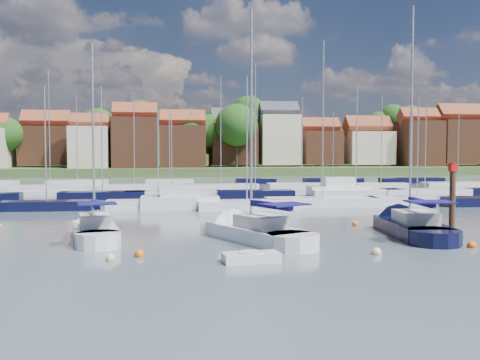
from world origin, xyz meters
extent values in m
plane|color=#3F4E55|center=(0.00, 40.00, 0.00)|extent=(260.00, 260.00, 0.00)
cube|color=silver|center=(-10.70, 3.61, 0.25)|extent=(3.46, 6.14, 1.20)
cone|color=silver|center=(-11.38, 7.16, 0.25)|extent=(2.90, 3.22, 2.41)
cylinder|color=silver|center=(-10.15, 0.77, 0.25)|extent=(2.83, 2.83, 1.20)
cube|color=beige|center=(-10.62, 3.21, 1.20)|extent=(2.11, 2.69, 0.70)
cylinder|color=#B2B2B7|center=(-10.78, 4.00, 6.21)|extent=(0.14, 0.14, 10.73)
cylinder|color=#B2B2B7|center=(-10.47, 2.42, 2.05)|extent=(0.71, 3.18, 0.10)
cube|color=#121053|center=(-10.47, 2.42, 2.20)|extent=(0.87, 3.06, 0.35)
cube|color=#121053|center=(-10.27, 1.40, 2.35)|extent=(2.29, 1.81, 0.08)
cube|color=silver|center=(-1.32, 1.95, 0.25)|extent=(5.57, 7.37, 1.20)
cone|color=silver|center=(-3.21, 5.77, 0.25)|extent=(4.02, 4.23, 2.84)
cylinder|color=silver|center=(0.19, -1.11, 0.25)|extent=(3.81, 3.81, 1.20)
cube|color=beige|center=(-1.11, 1.53, 1.20)|extent=(3.04, 3.43, 0.70)
cylinder|color=#B2B2B7|center=(-1.53, 2.38, 7.16)|extent=(0.14, 0.14, 12.63)
cylinder|color=#B2B2B7|center=(-0.69, 0.68, 2.05)|extent=(1.77, 3.44, 0.10)
cube|color=#121053|center=(-0.69, 0.68, 2.20)|extent=(1.86, 3.36, 0.35)
cube|color=#121053|center=(-0.15, -0.43, 2.35)|extent=(2.92, 2.60, 0.08)
cube|color=black|center=(8.69, 2.70, 0.25)|extent=(3.68, 7.34, 1.20)
cone|color=black|center=(9.16, 7.09, 0.25)|extent=(3.29, 3.73, 2.94)
cylinder|color=black|center=(8.31, -0.81, 0.25)|extent=(3.24, 3.24, 1.20)
cube|color=beige|center=(8.64, 2.21, 1.20)|extent=(2.36, 3.15, 0.70)
cylinder|color=#B2B2B7|center=(8.74, 3.19, 7.54)|extent=(0.14, 0.14, 13.39)
cylinder|color=#B2B2B7|center=(8.53, 1.24, 2.05)|extent=(0.52, 3.91, 0.10)
cube|color=#121053|center=(8.53, 1.24, 2.20)|extent=(0.70, 3.74, 0.35)
cube|color=#121053|center=(8.40, -0.03, 2.35)|extent=(2.68, 2.02, 0.08)
cube|color=silver|center=(-2.53, -4.03, 0.19)|extent=(2.76, 1.46, 0.52)
cylinder|color=silver|center=(-2.53, -4.03, 0.33)|extent=(1.23, 1.23, 0.33)
cylinder|color=#4C331E|center=(10.19, 0.69, 1.14)|extent=(0.36, 0.36, 6.79)
cube|color=red|center=(10.19, 0.69, 4.27)|extent=(0.40, 0.40, 0.44)
sphere|color=beige|center=(-9.15, -2.73, 0.00)|extent=(0.47, 0.47, 0.47)
sphere|color=#D85914|center=(-7.83, -1.97, 0.00)|extent=(0.50, 0.50, 0.50)
sphere|color=beige|center=(4.04, -3.03, 0.00)|extent=(0.51, 0.51, 0.51)
sphere|color=#D85914|center=(6.65, 7.27, 0.00)|extent=(0.42, 0.42, 0.42)
sphere|color=#D85914|center=(9.91, -1.88, 0.00)|extent=(0.50, 0.50, 0.50)
cube|color=black|center=(-17.11, 20.54, 0.35)|extent=(8.01, 2.24, 1.00)
cylinder|color=#B2B2B7|center=(-17.11, 20.54, 5.93)|extent=(0.12, 0.12, 10.16)
cube|color=silver|center=(-7.27, 20.20, 0.35)|extent=(9.22, 2.58, 1.00)
cylinder|color=#B2B2B7|center=(-7.27, 20.20, 4.94)|extent=(0.12, 0.12, 8.18)
cube|color=silver|center=(0.63, 18.61, 0.35)|extent=(8.78, 2.46, 1.00)
cylinder|color=#B2B2B7|center=(0.63, 18.61, 6.38)|extent=(0.12, 0.12, 11.06)
cube|color=silver|center=(8.23, 20.67, 0.35)|extent=(10.79, 3.02, 1.00)
cylinder|color=#B2B2B7|center=(8.23, 20.67, 8.29)|extent=(0.12, 0.12, 14.87)
cube|color=silver|center=(17.98, 21.03, 0.35)|extent=(10.13, 2.84, 1.00)
cylinder|color=#B2B2B7|center=(17.98, 21.03, 5.65)|extent=(0.12, 0.12, 9.59)
cube|color=silver|center=(-5.31, 20.00, 0.50)|extent=(7.00, 2.60, 1.40)
cube|color=silver|center=(-5.31, 20.00, 1.60)|extent=(3.50, 2.20, 1.30)
cube|color=black|center=(-13.55, 31.64, 0.35)|extent=(9.30, 2.60, 1.00)
cylinder|color=#B2B2B7|center=(-13.55, 31.64, 6.59)|extent=(0.12, 0.12, 11.48)
cube|color=silver|center=(-5.94, 32.01, 0.35)|extent=(10.40, 2.91, 1.00)
cylinder|color=#B2B2B7|center=(-5.94, 32.01, 5.24)|extent=(0.12, 0.12, 8.77)
cube|color=black|center=(3.48, 31.28, 0.35)|extent=(8.80, 2.46, 1.00)
cylinder|color=#B2B2B7|center=(3.48, 31.28, 8.01)|extent=(0.12, 0.12, 14.33)
cube|color=silver|center=(15.40, 31.16, 0.35)|extent=(10.73, 3.00, 1.00)
cylinder|color=#B2B2B7|center=(15.40, 31.16, 6.92)|extent=(0.12, 0.12, 12.14)
cube|color=silver|center=(23.82, 30.97, 0.35)|extent=(10.48, 2.93, 1.00)
cylinder|color=#B2B2B7|center=(23.82, 30.97, 5.99)|extent=(0.12, 0.12, 10.28)
cube|color=silver|center=(13.46, 32.00, 0.50)|extent=(7.00, 2.60, 1.40)
cube|color=silver|center=(13.46, 32.00, 1.60)|extent=(3.50, 2.20, 1.30)
cube|color=silver|center=(-21.71, 44.21, 0.35)|extent=(9.71, 2.72, 1.00)
cylinder|color=#B2B2B7|center=(-21.71, 44.21, 8.29)|extent=(0.12, 0.12, 14.88)
cube|color=silver|center=(-10.84, 44.51, 0.35)|extent=(8.49, 2.38, 1.00)
cylinder|color=#B2B2B7|center=(-10.84, 44.51, 6.51)|extent=(0.12, 0.12, 11.31)
cube|color=silver|center=(0.79, 43.78, 0.35)|extent=(10.16, 2.85, 1.00)
cylinder|color=#B2B2B7|center=(0.79, 43.78, 8.15)|extent=(0.12, 0.12, 14.59)
cube|color=silver|center=(12.17, 43.90, 0.35)|extent=(9.53, 2.67, 1.00)
cylinder|color=#B2B2B7|center=(12.17, 43.90, 6.81)|extent=(0.12, 0.12, 11.91)
cube|color=silver|center=(23.16, 42.50, 0.35)|extent=(7.62, 2.13, 1.00)
cylinder|color=#B2B2B7|center=(23.16, 42.50, 6.91)|extent=(0.12, 0.12, 12.13)
cube|color=silver|center=(35.22, 43.59, 0.35)|extent=(10.17, 2.85, 1.00)
cylinder|color=#B2B2B7|center=(35.22, 43.59, 5.72)|extent=(0.12, 0.12, 9.73)
cube|color=silver|center=(-20.26, 56.56, 0.35)|extent=(9.24, 2.59, 1.00)
cylinder|color=#B2B2B7|center=(-20.26, 56.56, 7.43)|extent=(0.12, 0.12, 13.17)
cube|color=silver|center=(-6.08, 57.30, 0.35)|extent=(7.57, 2.12, 1.00)
cylinder|color=#B2B2B7|center=(-6.08, 57.30, 5.97)|extent=(0.12, 0.12, 10.24)
cube|color=black|center=(7.88, 57.47, 0.35)|extent=(6.58, 1.84, 1.00)
cylinder|color=#B2B2B7|center=(7.88, 57.47, 4.85)|extent=(0.12, 0.12, 8.01)
cube|color=black|center=(20.94, 57.40, 0.35)|extent=(9.92, 2.78, 1.00)
cylinder|color=#B2B2B7|center=(20.94, 57.40, 6.31)|extent=(0.12, 0.12, 10.92)
cube|color=black|center=(34.28, 56.37, 0.35)|extent=(10.55, 2.95, 1.00)
cylinder|color=#B2B2B7|center=(34.28, 56.37, 6.61)|extent=(0.12, 0.12, 11.51)
cube|color=#4B5B2D|center=(0.00, 117.00, 0.30)|extent=(200.00, 70.00, 3.00)
cube|color=#4B5B2D|center=(0.00, 142.00, 5.00)|extent=(200.00, 60.00, 14.00)
cube|color=brown|center=(-33.65, 97.79, 6.56)|extent=(10.37, 9.97, 8.73)
cube|color=brown|center=(-33.65, 97.79, 12.20)|extent=(10.57, 5.13, 5.13)
cube|color=beige|center=(-22.74, 89.00, 6.08)|extent=(8.09, 8.80, 8.96)
cube|color=brown|center=(-22.74, 89.00, 11.55)|extent=(8.25, 4.00, 4.00)
cube|color=brown|center=(-13.35, 89.94, 7.08)|extent=(9.36, 10.17, 10.97)
cube|color=brown|center=(-13.35, 89.94, 13.72)|extent=(9.54, 4.63, 4.63)
cube|color=brown|center=(-3.04, 91.65, 6.31)|extent=(9.90, 8.56, 9.42)
cube|color=brown|center=(-3.04, 91.65, 12.23)|extent=(10.10, 4.90, 4.90)
cube|color=brown|center=(9.10, 96.65, 6.95)|extent=(10.59, 8.93, 9.49)
cube|color=#383A42|center=(9.10, 96.65, 12.99)|extent=(10.80, 5.24, 5.24)
cube|color=beige|center=(19.71, 95.80, 8.02)|extent=(9.01, 8.61, 11.65)
cube|color=#383A42|center=(19.71, 95.80, 14.95)|extent=(9.19, 4.46, 4.46)
cube|color=brown|center=(30.17, 97.00, 6.20)|extent=(9.10, 9.34, 8.00)
cube|color=brown|center=(30.17, 97.00, 11.32)|extent=(9.28, 4.50, 4.50)
cube|color=beige|center=(41.95, 96.59, 6.14)|extent=(10.86, 9.59, 7.88)
cube|color=brown|center=(41.95, 96.59, 11.41)|extent=(11.07, 5.37, 5.37)
cube|color=brown|center=(53.76, 93.92, 7.09)|extent=(9.18, 9.96, 10.97)
cube|color=brown|center=(53.76, 93.92, 13.70)|extent=(9.36, 4.54, 4.54)
cube|color=brown|center=(65.18, 95.21, 7.58)|extent=(11.39, 9.67, 10.76)
cube|color=brown|center=(65.18, 95.21, 14.36)|extent=(11.62, 5.64, 5.64)
cylinder|color=#382619|center=(56.77, 115.51, 8.51)|extent=(0.50, 0.50, 4.47)
sphere|color=#25541A|center=(56.77, 115.51, 14.58)|extent=(8.18, 8.18, 8.18)
cylinder|color=#382619|center=(3.46, 95.93, 3.83)|extent=(0.50, 0.50, 4.46)
sphere|color=#25541A|center=(3.46, 95.93, 9.88)|extent=(8.15, 8.15, 8.15)
cylinder|color=#382619|center=(15.22, 113.68, 8.58)|extent=(0.50, 0.50, 5.15)
sphere|color=#25541A|center=(15.22, 113.68, 15.56)|extent=(9.41, 9.41, 9.41)
cylinder|color=#382619|center=(-13.54, 116.31, 8.68)|extent=(0.50, 0.50, 4.56)
sphere|color=#25541A|center=(-13.54, 116.31, 14.87)|extent=(8.34, 8.34, 8.34)
cylinder|color=#382619|center=(-23.24, 105.25, 4.18)|extent=(0.50, 0.50, 5.15)
sphere|color=#25541A|center=(-23.24, 105.25, 11.17)|extent=(9.42, 9.42, 9.42)
cylinder|color=#382619|center=(-38.67, 107.32, 6.76)|extent=(0.50, 0.50, 3.42)
sphere|color=#25541A|center=(-38.67, 107.32, 11.40)|extent=(6.26, 6.26, 6.26)
cylinder|color=#382619|center=(13.76, 104.71, 3.48)|extent=(0.50, 0.50, 3.77)
sphere|color=#25541A|center=(13.76, 104.71, 8.60)|extent=(6.89, 6.89, 6.89)
cylinder|color=#382619|center=(9.05, 90.94, 4.21)|extent=(0.50, 0.50, 5.21)
sphere|color=#25541A|center=(9.05, 90.94, 11.28)|extent=(9.53, 9.53, 9.53)
cylinder|color=#382619|center=(61.93, 101.62, 3.09)|extent=(0.50, 0.50, 2.97)
sphere|color=#25541A|center=(61.93, 101.62, 7.12)|extent=(5.44, 5.44, 5.44)
cylinder|color=#382619|center=(-1.15, 93.75, 4.02)|extent=(0.50, 0.50, 4.84)
sphere|color=#25541A|center=(-1.15, 93.75, 10.59)|extent=(8.85, 8.85, 8.85)
cylinder|color=#382619|center=(52.68, 115.72, 8.17)|extent=(0.50, 0.50, 3.72)
sphere|color=#25541A|center=(52.68, 115.72, 13.21)|extent=(6.80, 6.80, 6.80)
cylinder|color=#382619|center=(54.05, 94.13, 3.62)|extent=(0.50, 0.50, 4.05)
sphere|color=#25541A|center=(54.05, 94.13, 9.11)|extent=(7.40, 7.40, 7.40)
cylinder|color=#382619|center=(-40.96, 92.79, 3.60)|extent=(0.50, 0.50, 4.00)
sphere|color=#25541A|center=(-40.96, 92.79, 9.04)|extent=(7.32, 7.32, 7.32)
cylinder|color=#382619|center=(6.84, 113.29, 7.91)|extent=(0.50, 0.50, 3.93)
sphere|color=#25541A|center=(6.84, 113.29, 13.24)|extent=(7.19, 7.19, 7.19)
cylinder|color=#382619|center=(30.65, 100.17, 3.51)|extent=(0.50, 0.50, 3.82)
sphere|color=#25541A|center=(30.65, 100.17, 8.70)|extent=(6.99, 6.99, 6.99)
cylinder|color=#382619|center=(-17.44, 93.12, 3.34)|extent=(0.50, 0.50, 3.48)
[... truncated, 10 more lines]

